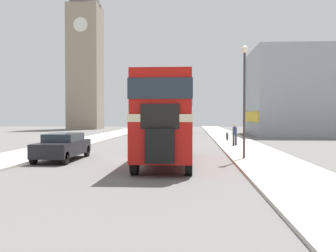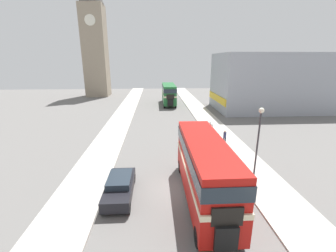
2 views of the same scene
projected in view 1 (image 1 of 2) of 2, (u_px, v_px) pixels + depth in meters
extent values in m
plane|color=slate|center=(137.00, 160.00, 20.03)|extent=(120.00, 120.00, 0.00)
cube|color=#B7B2A8|center=(265.00, 159.00, 19.59)|extent=(3.50, 120.00, 0.12)
cube|color=#B7B2A8|center=(15.00, 157.00, 20.45)|extent=(3.50, 120.00, 0.12)
cube|color=#B2140F|center=(168.00, 137.00, 18.67)|extent=(2.43, 9.56, 1.61)
cube|color=beige|center=(168.00, 117.00, 18.64)|extent=(2.45, 9.61, 0.29)
cube|color=#B2140F|center=(168.00, 97.00, 18.61)|extent=(2.38, 9.37, 1.76)
cube|color=#232D38|center=(168.00, 95.00, 18.61)|extent=(2.45, 9.47, 0.79)
cube|color=black|center=(160.00, 146.00, 13.80)|extent=(1.09, 0.20, 1.29)
cube|color=black|center=(160.00, 116.00, 13.91)|extent=(1.46, 0.12, 0.94)
cylinder|color=black|center=(135.00, 162.00, 14.83)|extent=(0.28, 1.05, 1.05)
cylinder|color=black|center=(189.00, 162.00, 14.69)|extent=(0.28, 1.05, 1.05)
cylinder|color=black|center=(154.00, 146.00, 22.59)|extent=(0.28, 1.05, 1.05)
cylinder|color=black|center=(190.00, 146.00, 22.45)|extent=(0.28, 1.05, 1.05)
cube|color=#1E602D|center=(182.00, 123.00, 52.45)|extent=(2.49, 9.59, 1.60)
cube|color=beige|center=(182.00, 116.00, 52.42)|extent=(2.52, 9.64, 0.29)
cube|color=#1E602D|center=(182.00, 109.00, 52.39)|extent=(2.44, 9.40, 1.75)
cube|color=#232D38|center=(182.00, 109.00, 52.39)|extent=(2.52, 9.50, 0.79)
cube|color=black|center=(181.00, 125.00, 47.56)|extent=(1.12, 0.20, 1.28)
cube|color=black|center=(181.00, 116.00, 47.67)|extent=(1.50, 0.12, 0.93)
cylinder|color=black|center=(173.00, 130.00, 48.59)|extent=(0.28, 1.05, 1.05)
cylinder|color=black|center=(190.00, 130.00, 48.45)|extent=(0.28, 1.05, 1.05)
cylinder|color=black|center=(175.00, 128.00, 56.38)|extent=(0.28, 1.05, 1.05)
cylinder|color=black|center=(190.00, 128.00, 56.24)|extent=(0.28, 1.05, 1.05)
cube|color=black|center=(63.00, 148.00, 19.69)|extent=(1.76, 4.55, 0.70)
cube|color=#232D38|center=(64.00, 137.00, 19.85)|extent=(1.55, 2.37, 0.42)
cylinder|color=black|center=(34.00, 158.00, 17.92)|extent=(0.20, 0.64, 0.64)
cylinder|color=black|center=(65.00, 158.00, 17.82)|extent=(0.20, 0.64, 0.64)
cylinder|color=black|center=(60.00, 151.00, 21.57)|extent=(0.20, 0.64, 0.64)
cylinder|color=black|center=(87.00, 151.00, 21.47)|extent=(0.20, 0.64, 0.64)
cylinder|color=#282833|center=(234.00, 140.00, 28.08)|extent=(0.14, 0.14, 0.77)
cylinder|color=#282833|center=(236.00, 140.00, 28.07)|extent=(0.14, 0.14, 0.77)
cylinder|color=navy|center=(235.00, 131.00, 28.05)|extent=(0.32, 0.32, 0.61)
sphere|color=tan|center=(235.00, 126.00, 28.04)|extent=(0.21, 0.21, 0.21)
torus|color=black|center=(228.00, 137.00, 33.51)|extent=(0.05, 0.71, 0.71)
torus|color=black|center=(227.00, 136.00, 34.56)|extent=(0.05, 0.71, 0.71)
cylinder|color=black|center=(227.00, 135.00, 34.03)|extent=(0.04, 1.06, 0.34)
cylinder|color=black|center=(227.00, 134.00, 34.41)|extent=(0.04, 0.04, 0.43)
cylinder|color=#38383D|center=(244.00, 106.00, 19.52)|extent=(0.12, 0.12, 5.50)
sphere|color=#EFEACC|center=(245.00, 49.00, 19.44)|extent=(0.36, 0.36, 0.36)
cube|color=gray|center=(85.00, 68.00, 66.29)|extent=(5.44, 5.44, 21.75)
cylinder|color=silver|center=(80.00, 24.00, 63.34)|extent=(2.45, 0.10, 2.45)
cube|color=gold|center=(250.00, 117.00, 45.69)|extent=(0.12, 10.97, 1.22)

